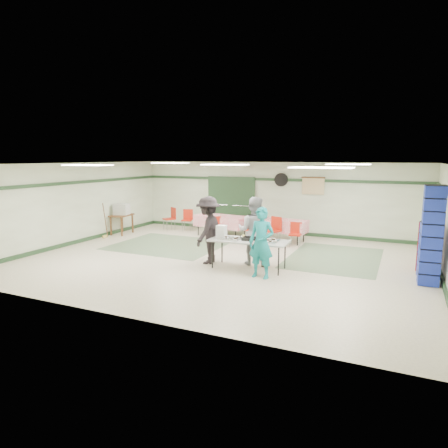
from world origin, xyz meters
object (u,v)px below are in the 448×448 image
at_px(dining_table_b, 221,221).
at_px(chair_b, 254,227).
at_px(crate_stack_red, 427,246).
at_px(chair_a, 274,228).
at_px(volunteer_grey, 254,231).
at_px(volunteer_dark, 208,230).
at_px(chair_loose_a, 188,218).
at_px(serving_table, 249,242).
at_px(crate_stack_blue_b, 429,251).
at_px(dining_table_a, 279,225).
at_px(volunteer_teal, 261,243).
at_px(office_printer, 122,209).
at_px(chair_loose_b, 171,216).
at_px(chair_c, 295,232).
at_px(chair_d, 216,226).
at_px(broom, 105,220).
at_px(crate_stack_blue_a, 432,236).
at_px(printer_table, 122,217).

xyz_separation_m(dining_table_b, chair_b, (1.49, -0.57, -0.04)).
bearing_deg(crate_stack_red, chair_a, 162.58).
height_order(volunteer_grey, volunteer_dark, volunteer_grey).
height_order(dining_table_b, chair_loose_a, chair_loose_a).
distance_m(chair_a, crate_stack_red, 4.70).
distance_m(serving_table, chair_a, 3.07).
bearing_deg(chair_a, serving_table, -61.80).
bearing_deg(crate_stack_blue_b, dining_table_a, 149.80).
distance_m(volunteer_teal, chair_b, 4.00).
bearing_deg(office_printer, chair_b, -8.01).
bearing_deg(office_printer, chair_loose_b, 33.24).
height_order(chair_loose_b, crate_stack_red, crate_stack_red).
distance_m(volunteer_dark, chair_c, 3.45).
height_order(volunteer_grey, chair_d, volunteer_grey).
relative_size(serving_table, chair_c, 2.61).
relative_size(volunteer_grey, office_printer, 3.58).
bearing_deg(dining_table_b, volunteer_grey, -44.04).
distance_m(volunteer_dark, chair_d, 3.25).
relative_size(dining_table_a, chair_a, 2.08).
xyz_separation_m(office_printer, broom, (-0.08, -0.84, -0.30)).
bearing_deg(chair_loose_b, volunteer_teal, -5.65).
relative_size(volunteer_grey, chair_c, 2.31).
bearing_deg(chair_loose_a, office_printer, -155.57).
relative_size(office_printer, broom, 0.41).
distance_m(serving_table, volunteer_grey, 0.50).
xyz_separation_m(chair_d, crate_stack_red, (6.63, -1.39, 0.15)).
bearing_deg(volunteer_teal, crate_stack_blue_a, 21.31).
xyz_separation_m(volunteer_grey, crate_stack_red, (4.25, 1.20, -0.28)).
xyz_separation_m(chair_d, chair_loose_b, (-2.39, 0.85, 0.07)).
bearing_deg(printer_table, crate_stack_blue_b, -13.42).
bearing_deg(serving_table, printer_table, 155.69).
relative_size(chair_b, crate_stack_red, 0.67).
distance_m(crate_stack_blue_a, office_printer, 10.50).
relative_size(serving_table, volunteer_teal, 1.21).
bearing_deg(dining_table_b, crate_stack_blue_b, -12.88).
bearing_deg(chair_a, chair_d, -156.25).
bearing_deg(chair_d, volunteer_grey, -71.25).
bearing_deg(chair_c, printer_table, 179.51).
xyz_separation_m(chair_d, printer_table, (-3.67, -0.59, 0.15)).
distance_m(chair_loose_a, chair_loose_b, 0.67).
distance_m(chair_a, crate_stack_blue_b, 4.93).
xyz_separation_m(dining_table_b, printer_table, (-3.61, -1.17, 0.07)).
distance_m(chair_c, chair_loose_b, 5.32).
distance_m(volunteer_teal, volunteer_grey, 1.23).
xyz_separation_m(volunteer_dark, dining_table_a, (0.95, 3.57, -0.35)).
bearing_deg(volunteer_dark, volunteer_teal, 65.05).
xyz_separation_m(dining_table_b, chair_d, (0.06, -0.58, -0.08)).
height_order(volunteer_dark, dining_table_b, volunteer_dark).
distance_m(crate_stack_blue_b, printer_table, 10.40).
bearing_deg(printer_table, serving_table, -27.47).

